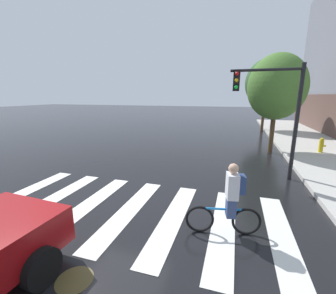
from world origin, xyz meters
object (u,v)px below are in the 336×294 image
at_px(manhole_cover, 75,280).
at_px(fire_hydrant, 321,145).
at_px(street_tree_near, 277,87).
at_px(traffic_light_near, 273,103).
at_px(cyclist, 230,200).
at_px(street_tree_mid, 266,83).

bearing_deg(manhole_cover, fire_hydrant, 57.25).
bearing_deg(fire_hydrant, street_tree_near, -174.18).
bearing_deg(traffic_light_near, street_tree_near, 80.85).
relative_size(cyclist, street_tree_mid, 0.27).
bearing_deg(street_tree_mid, traffic_light_near, -94.69).
height_order(cyclist, street_tree_mid, street_tree_mid).
height_order(fire_hydrant, street_tree_near, street_tree_near).
bearing_deg(street_tree_near, street_tree_mid, 87.62).
xyz_separation_m(manhole_cover, traffic_light_near, (3.74, 6.33, 2.86)).
distance_m(manhole_cover, cyclist, 3.38).
xyz_separation_m(manhole_cover, street_tree_near, (4.41, 10.49, 3.53)).
bearing_deg(street_tree_near, manhole_cover, -112.81).
relative_size(fire_hydrant, street_tree_near, 0.15).
xyz_separation_m(cyclist, fire_hydrant, (4.43, 8.59, -0.31)).
bearing_deg(manhole_cover, street_tree_mid, 75.68).
distance_m(manhole_cover, street_tree_mid, 19.64).
xyz_separation_m(manhole_cover, street_tree_mid, (4.75, 18.60, 4.15)).
bearing_deg(manhole_cover, traffic_light_near, 59.42).
relative_size(manhole_cover, street_tree_near, 0.12).
distance_m(manhole_cover, traffic_light_near, 7.89).
bearing_deg(street_tree_near, fire_hydrant, 5.82).
distance_m(street_tree_near, street_tree_mid, 8.15).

